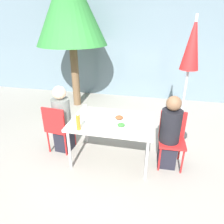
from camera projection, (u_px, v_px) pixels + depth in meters
ground_plane at (112, 158)px, 3.46m from camera, size 24.00×24.00×0.00m
building_facade at (136, 46)px, 5.71m from camera, size 10.00×0.20×3.00m
dining_table at (112, 124)px, 3.18m from camera, size 1.30×0.89×0.73m
chair_left at (58, 125)px, 3.44m from camera, size 0.44×0.44×0.88m
person_left at (62, 121)px, 3.47m from camera, size 0.30×0.30×1.21m
chair_right at (172, 135)px, 3.15m from camera, size 0.41×0.41×0.88m
person_right at (170, 134)px, 3.07m from camera, size 0.31×0.31×1.20m
closed_umbrella at (191, 51)px, 3.43m from camera, size 0.36×0.36×2.27m
plate_0 at (121, 126)px, 2.96m from camera, size 0.21×0.21×0.06m
plate_1 at (119, 118)px, 3.18m from camera, size 0.24×0.24×0.07m
bottle at (78, 122)px, 2.85m from camera, size 0.06×0.06×0.25m
drinking_cup at (85, 108)px, 3.51m from camera, size 0.07×0.07×0.09m
salad_bowl at (106, 123)px, 3.03m from camera, size 0.17×0.17×0.05m
tree_behind_left at (70, 5)px, 4.61m from camera, size 1.73×1.73×3.41m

